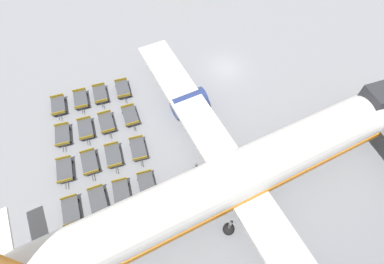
{
  "coord_description": "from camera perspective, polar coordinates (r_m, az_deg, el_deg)",
  "views": [
    {
      "loc": [
        24.29,
        -13.11,
        26.35
      ],
      "look_at": [
        8.55,
        -7.52,
        1.51
      ],
      "focal_mm": 28.0,
      "sensor_mm": 36.0,
      "label": 1
    }
  ],
  "objects": [
    {
      "name": "baggage_dolly_row_far_col_a",
      "position": [
        35.78,
        -13.07,
        7.95
      ],
      "size": [
        3.36,
        1.67,
        0.92
      ],
      "color": "#424449",
      "rests_on": "ground_plane"
    },
    {
      "name": "ground_plane",
      "position": [
        38.16,
        6.5,
        12.0
      ],
      "size": [
        500.0,
        500.0,
        0.0
      ],
      "primitive_type": "plane",
      "color": "gray"
    },
    {
      "name": "baggage_dolly_row_far_col_d",
      "position": [
        28.6,
        -8.59,
        -10.0
      ],
      "size": [
        3.36,
        1.68,
        0.92
      ],
      "color": "#424449",
      "rests_on": "ground_plane"
    },
    {
      "name": "airplane",
      "position": [
        26.54,
        10.76,
        -7.3
      ],
      "size": [
        39.63,
        46.12,
        13.56
      ],
      "color": "white",
      "rests_on": "ground_plane"
    },
    {
      "name": "baggage_dolly_row_mid_a_col_a",
      "position": [
        36.07,
        -20.43,
        5.78
      ],
      "size": [
        3.35,
        1.65,
        0.92
      ],
      "color": "#424449",
      "rests_on": "ground_plane"
    },
    {
      "name": "baggage_dolly_row_mid_a_col_d",
      "position": [
        28.99,
        -17.46,
        -12.36
      ],
      "size": [
        3.34,
        1.64,
        0.92
      ],
      "color": "#424449",
      "rests_on": "ground_plane"
    },
    {
      "name": "stand_guidance_stripe",
      "position": [
        27.83,
        -8.97,
        -16.97
      ],
      "size": [
        2.9,
        20.78,
        0.01
      ],
      "color": "yellow",
      "rests_on": "ground_plane"
    },
    {
      "name": "baggage_dolly_row_near_col_b",
      "position": [
        33.74,
        -23.43,
        -0.59
      ],
      "size": [
        3.37,
        1.7,
        0.92
      ],
      "color": "#424449",
      "rests_on": "ground_plane"
    },
    {
      "name": "baggage_dolly_row_near_col_c",
      "position": [
        31.43,
        -23.09,
        -6.73
      ],
      "size": [
        3.36,
        1.67,
        0.92
      ],
      "color": "#424449",
      "rests_on": "ground_plane"
    },
    {
      "name": "baggage_dolly_row_near_col_a",
      "position": [
        36.42,
        -24.12,
        4.55
      ],
      "size": [
        3.34,
        1.63,
        0.92
      ],
      "color": "#424449",
      "rests_on": "ground_plane"
    },
    {
      "name": "baggage_dolly_row_mid_b_col_b",
      "position": [
        33.13,
        -15.96,
        1.68
      ],
      "size": [
        3.33,
        1.59,
        0.92
      ],
      "color": "#424449",
      "rests_on": "ground_plane"
    },
    {
      "name": "baggage_dolly_row_mid_b_col_c",
      "position": [
        30.71,
        -14.74,
        -4.39
      ],
      "size": [
        3.35,
        1.66,
        0.92
      ],
      "color": "#424449",
      "rests_on": "ground_plane"
    },
    {
      "name": "baggage_dolly_row_mid_b_col_d",
      "position": [
        28.71,
        -13.27,
        -11.34
      ],
      "size": [
        3.37,
        1.7,
        0.92
      ],
      "color": "#424449",
      "rests_on": "ground_plane"
    },
    {
      "name": "baggage_dolly_row_far_col_b",
      "position": [
        33.09,
        -11.67,
        3.01
      ],
      "size": [
        3.33,
        1.6,
        0.92
      ],
      "color": "#424449",
      "rests_on": "ground_plane"
    },
    {
      "name": "baggage_dolly_row_near_col_d",
      "position": [
        29.42,
        -22.06,
        -13.77
      ],
      "size": [
        3.33,
        1.59,
        0.92
      ],
      "color": "#424449",
      "rests_on": "ground_plane"
    },
    {
      "name": "baggage_dolly_row_mid_a_col_c",
      "position": [
        30.99,
        -18.92,
        -5.55
      ],
      "size": [
        3.33,
        1.6,
        0.92
      ],
      "color": "#424449",
      "rests_on": "ground_plane"
    },
    {
      "name": "baggage_dolly_row_mid_b_col_a",
      "position": [
        35.91,
        -17.09,
        6.86
      ],
      "size": [
        3.35,
        1.65,
        0.92
      ],
      "color": "#424449",
      "rests_on": "ground_plane"
    },
    {
      "name": "baggage_dolly_row_far_col_c",
      "position": [
        30.57,
        -10.2,
        -3.21
      ],
      "size": [
        3.36,
        1.69,
        0.92
      ],
      "color": "#424449",
      "rests_on": "ground_plane"
    },
    {
      "name": "baggage_dolly_row_mid_a_col_b",
      "position": [
        33.33,
        -19.62,
        0.51
      ],
      "size": [
        3.34,
        1.63,
        0.92
      ],
      "color": "#424449",
      "rests_on": "ground_plane"
    }
  ]
}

